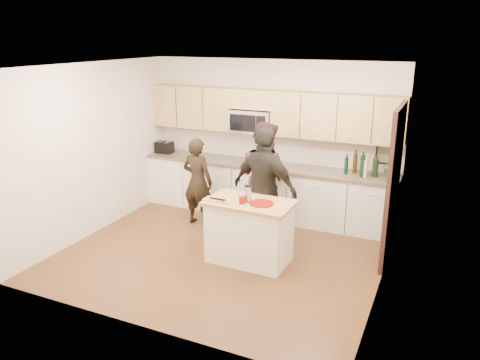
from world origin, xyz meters
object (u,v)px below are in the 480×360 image
at_px(island, 249,231).
at_px(toaster, 164,147).
at_px(woman_center, 264,176).
at_px(woman_right, 265,189).
at_px(woman_left, 198,182).

relative_size(island, toaster, 3.94).
relative_size(woman_center, woman_right, 0.98).
height_order(woman_center, woman_right, woman_right).
bearing_deg(toaster, woman_center, -13.55).
distance_m(toaster, woman_left, 1.45).
xyz_separation_m(toaster, woman_left, (1.17, -0.81, -0.30)).
relative_size(toaster, woman_center, 0.17).
distance_m(woman_left, woman_center, 1.12).
relative_size(woman_left, woman_center, 0.83).
bearing_deg(woman_left, island, 147.93).
height_order(woman_left, woman_right, woman_right).
bearing_deg(woman_left, woman_right, 167.16).
xyz_separation_m(woman_left, woman_right, (1.35, -0.37, 0.17)).
xyz_separation_m(woman_left, woman_center, (1.08, 0.27, 0.15)).
height_order(island, woman_center, woman_center).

